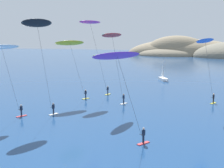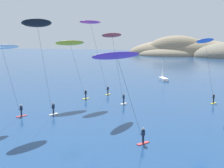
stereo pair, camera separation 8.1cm
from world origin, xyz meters
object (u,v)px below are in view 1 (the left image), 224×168
Objects in this scene: kitesurfer_black at (38,31)px; kitesurfer_red at (113,41)px; kitesurfer_magenta at (92,28)px; sailboat_near at (164,78)px; kitesurfer_yellow at (71,47)px; kitesurfer_blue at (206,45)px; kitesurfer_purple at (120,63)px; kitesurfer_white at (3,53)px.

kitesurfer_red is at bearing 49.20° from kitesurfer_black.
kitesurfer_magenta is 1.05× the size of kitesurfer_black.
sailboat_near is 35.54m from kitesurfer_red.
kitesurfer_yellow is at bearing -107.39° from sailboat_near.
kitesurfer_magenta is at bearing 87.82° from kitesurfer_black.
kitesurfer_magenta is 1.29× the size of kitesurfer_blue.
kitesurfer_magenta is 1.20× the size of kitesurfer_red.
kitesurfer_black is (-0.57, -14.87, -0.94)m from kitesurfer_magenta.
kitesurfer_yellow is 1.11× the size of kitesurfer_purple.
sailboat_near is 0.57× the size of kitesurfer_white.
kitesurfer_purple is 16.38m from kitesurfer_black.
kitesurfer_black reaches higher than sailboat_near.
kitesurfer_yellow is 9.28m from kitesurfer_red.
kitesurfer_red is 15.63m from kitesurfer_white.
sailboat_near is 31.18m from kitesurfer_magenta.
kitesurfer_purple is 0.72× the size of kitesurfer_black.
kitesurfer_purple is 22.29m from kitesurfer_blue.
kitesurfer_red is 1.16× the size of kitesurfer_white.
kitesurfer_black is (-7.26, -8.41, 1.33)m from kitesurfer_red.
kitesurfer_white reaches higher than sailboat_near.
kitesurfer_magenta reaches higher than kitesurfer_yellow.
kitesurfer_blue is at bearing 7.33° from kitesurfer_yellow.
kitesurfer_yellow is 0.91× the size of kitesurfer_red.
kitesurfer_blue is (21.84, 2.81, 0.34)m from kitesurfer_yellow.
sailboat_near is at bearing 78.98° from kitesurfer_black.
sailboat_near is 0.49× the size of kitesurfer_red.
kitesurfer_yellow is at bearing 130.27° from kitesurfer_purple.
kitesurfer_black is at bearing -145.57° from kitesurfer_blue.
kitesurfer_black is at bearing -92.18° from kitesurfer_magenta.
kitesurfer_black reaches higher than kitesurfer_red.
kitesurfer_yellow reaches higher than kitesurfer_purple.
kitesurfer_black is (-8.29, -42.55, 11.17)m from sailboat_near.
kitesurfer_white is 5.36m from kitesurfer_black.
kitesurfer_blue reaches higher than kitesurfer_purple.
kitesurfer_blue is (19.71, -0.98, -2.91)m from kitesurfer_magenta.
kitesurfer_yellow is 24.38m from kitesurfer_purple.
kitesurfer_blue is (11.99, -28.65, 9.20)m from sailboat_near.
kitesurfer_purple is 0.82× the size of kitesurfer_red.
kitesurfer_red is at bearing -157.14° from kitesurfer_blue.
kitesurfer_red is 0.88× the size of kitesurfer_black.
kitesurfer_purple is 0.88× the size of kitesurfer_blue.
kitesurfer_yellow is (-2.14, -3.79, -3.25)m from kitesurfer_magenta.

